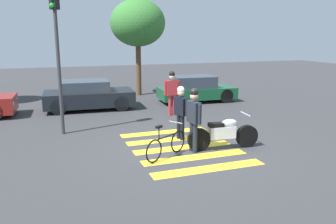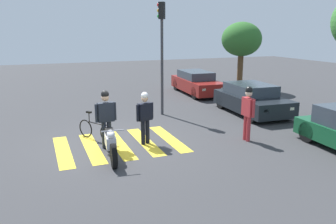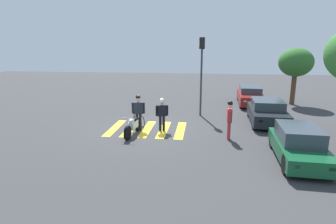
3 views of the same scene
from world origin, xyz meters
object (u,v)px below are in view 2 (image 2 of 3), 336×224
Objects in this scene: officer_by_motorcycle at (106,114)px; traffic_light_pole at (162,42)px; police_motorcycle at (110,143)px; car_black_suv at (252,99)px; leaning_bicycle at (96,130)px; officer_on_foot at (145,114)px; pedestrian_bystander at (248,109)px; car_maroon_wagon at (197,83)px.

traffic_light_pole reaches higher than officer_by_motorcycle.
police_motorcycle is 7.81m from car_black_suv.
officer_on_foot reaches higher than leaning_bicycle.
car_black_suv is at bearing 142.96° from pedestrian_bystander.
pedestrian_bystander is (1.03, 4.63, -0.00)m from officer_by_motorcycle.
traffic_light_pole is (-4.48, 3.30, 2.75)m from police_motorcycle.
officer_by_motorcycle is at bearing -72.69° from car_black_suv.
car_black_suv is (5.36, 0.14, 0.00)m from car_maroon_wagon.
car_black_suv is (-3.14, 7.15, 0.18)m from police_motorcycle.
pedestrian_bystander is at bearing -14.97° from car_maroon_wagon.
pedestrian_bystander is (0.93, 3.36, 0.09)m from officer_on_foot.
pedestrian_bystander is 0.41× the size of car_maroon_wagon.
pedestrian_bystander reaches higher than police_motorcycle.
officer_by_motorcycle reaches higher than police_motorcycle.
officer_on_foot is at bearing -68.39° from car_black_suv.
pedestrian_bystander is at bearing 77.51° from officer_by_motorcycle.
officer_by_motorcycle reaches higher than officer_on_foot.
pedestrian_bystander reaches higher than car_black_suv.
leaning_bicycle is 5.26m from pedestrian_bystander.
car_black_suv is at bearing 1.51° from car_maroon_wagon.
leaning_bicycle is 5.17m from traffic_light_pole.
car_maroon_wagon reaches higher than leaning_bicycle.
car_maroon_wagon is at bearing 133.02° from leaning_bicycle.
traffic_light_pole is (-1.33, -3.85, 2.57)m from car_black_suv.
officer_by_motorcycle is 0.39× the size of traffic_light_pole.
car_maroon_wagon is 5.36m from car_black_suv.
leaning_bicycle is 0.84× the size of officer_on_foot.
pedestrian_bystander is at bearing 68.13° from leaning_bicycle.
pedestrian_bystander is 5.22m from traffic_light_pole.
traffic_light_pole is at bearing -162.75° from pedestrian_bystander.
officer_on_foot is 6.25m from car_black_suv.
traffic_light_pole reaches higher than police_motorcycle.
traffic_light_pole reaches higher than officer_on_foot.
officer_by_motorcycle reaches higher than car_black_suv.
police_motorcycle is 4.76m from pedestrian_bystander.
traffic_light_pole is (-2.62, 3.41, 2.86)m from leaning_bicycle.
leaning_bicycle is 1.19m from officer_by_motorcycle.
officer_on_foot is at bearing -28.21° from traffic_light_pole.
pedestrian_bystander is (0.09, 4.71, 0.64)m from police_motorcycle.
car_black_suv is 4.82m from traffic_light_pole.
leaning_bicycle is 0.78× the size of pedestrian_bystander.
officer_on_foot reaches higher than car_black_suv.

